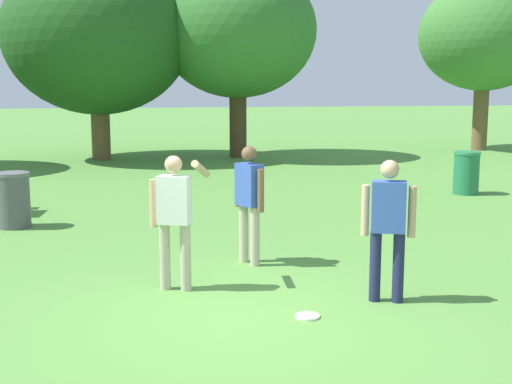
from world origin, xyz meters
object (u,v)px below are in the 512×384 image
(frisbee, at_px, (307,316))
(tree_far_right, at_px, (238,31))
(tree_slender_mid, at_px, (485,36))
(tree_broad_center, at_px, (97,35))
(person_catcher, at_px, (175,212))
(person_bystander, at_px, (249,197))
(person_thrower, at_px, (388,221))
(trash_can_beside_table, at_px, (13,200))
(trash_can_further_along, at_px, (466,173))

(frisbee, distance_m, tree_far_right, 16.21)
(frisbee, bearing_deg, tree_slender_mid, 56.99)
(tree_far_right, height_order, tree_slender_mid, tree_far_right)
(tree_broad_center, bearing_deg, person_catcher, -83.83)
(person_bystander, height_order, frisbee, person_bystander)
(person_thrower, distance_m, frisbee, 1.43)
(person_bystander, distance_m, tree_far_right, 13.83)
(person_bystander, height_order, tree_slender_mid, tree_slender_mid)
(person_catcher, bearing_deg, tree_far_right, 78.56)
(person_catcher, height_order, trash_can_beside_table, person_catcher)
(frisbee, height_order, tree_broad_center, tree_broad_center)
(frisbee, relative_size, tree_far_right, 0.04)
(person_catcher, bearing_deg, tree_broad_center, 96.17)
(person_bystander, bearing_deg, tree_slender_mid, 52.36)
(person_catcher, xyz_separation_m, trash_can_further_along, (6.83, 6.01, -0.48))
(tree_far_right, bearing_deg, person_thrower, -92.06)
(trash_can_beside_table, height_order, tree_broad_center, tree_broad_center)
(frisbee, bearing_deg, tree_far_right, 84.24)
(person_catcher, relative_size, tree_far_right, 0.26)
(tree_slender_mid, bearing_deg, person_catcher, -128.32)
(person_thrower, xyz_separation_m, person_bystander, (-1.28, 1.90, 0.00))
(trash_can_beside_table, bearing_deg, tree_broad_center, 84.53)
(person_thrower, bearing_deg, trash_can_further_along, 56.97)
(person_thrower, xyz_separation_m, person_catcher, (-2.35, 0.89, 0.02))
(person_catcher, xyz_separation_m, tree_far_right, (2.90, 14.34, 3.16))
(trash_can_further_along, xyz_separation_m, tree_broad_center, (-8.40, 8.43, 3.46))
(person_bystander, height_order, trash_can_beside_table, person_bystander)
(person_catcher, height_order, frisbee, person_catcher)
(trash_can_further_along, xyz_separation_m, tree_slender_mid, (5.20, 9.22, 3.65))
(person_bystander, distance_m, frisbee, 2.46)
(tree_far_right, bearing_deg, trash_can_further_along, -64.74)
(tree_slender_mid, bearing_deg, tree_broad_center, -176.68)
(person_bystander, relative_size, trash_can_beside_table, 1.71)
(trash_can_further_along, xyz_separation_m, tree_far_right, (-3.93, 8.34, 3.64))
(person_catcher, bearing_deg, trash_can_beside_table, 122.14)
(person_thrower, bearing_deg, tree_far_right, 87.94)
(trash_can_further_along, bearing_deg, trash_can_beside_table, -168.32)
(person_catcher, relative_size, tree_slender_mid, 0.27)
(person_thrower, bearing_deg, frisbee, -160.23)
(person_thrower, bearing_deg, person_catcher, 159.39)
(person_thrower, height_order, person_bystander, same)
(trash_can_further_along, bearing_deg, person_bystander, -139.07)
(tree_broad_center, bearing_deg, tree_far_right, -1.23)
(person_thrower, bearing_deg, tree_slender_mid, 59.00)
(person_bystander, xyz_separation_m, tree_broad_center, (-2.63, 13.43, 3.00))
(trash_can_further_along, bearing_deg, frisbee, -127.17)
(person_bystander, bearing_deg, tree_far_right, 82.19)
(person_thrower, relative_size, person_catcher, 1.00)
(trash_can_beside_table, height_order, tree_slender_mid, tree_slender_mid)
(frisbee, xyz_separation_m, trash_can_further_along, (5.51, 7.26, 0.47))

